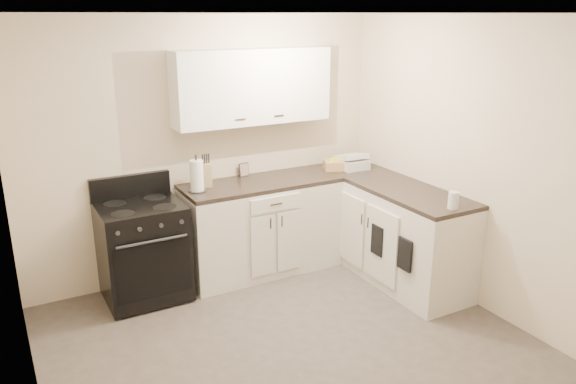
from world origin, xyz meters
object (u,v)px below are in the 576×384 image
paper_towel (197,176)px  wicker_basket (338,165)px  stove (144,251)px  countertop_grill (353,164)px  knife_block (206,175)px

paper_towel → wicker_basket: (1.55, 0.01, -0.10)m
stove → wicker_basket: wicker_basket is taller
wicker_basket → countertop_grill: 0.16m
stove → wicker_basket: 2.16m
knife_block → countertop_grill: bearing=17.2°
knife_block → wicker_basket: knife_block is taller
stove → knife_block: (0.67, 0.12, 0.59)m
wicker_basket → countertop_grill: size_ratio=1.03×
knife_block → paper_towel: 0.17m
wicker_basket → stove: bearing=-179.1°
paper_towel → countertop_grill: (1.71, -0.04, -0.10)m
stove → wicker_basket: bearing=0.9°
knife_block → paper_towel: paper_towel is taller
knife_block → paper_towel: (-0.13, -0.10, 0.03)m
stove → countertop_grill: 2.31m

